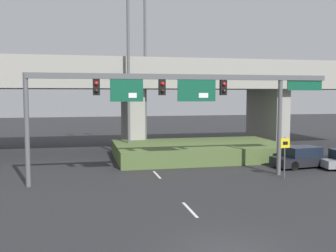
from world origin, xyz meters
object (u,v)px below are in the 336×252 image
speed_limit_sign (285,152)px  signal_gantry (179,93)px  highway_light_pole_near (145,56)px  parked_sedan_near_right (303,158)px  highway_light_pole_far (128,44)px

speed_limit_sign → signal_gantry: bearing=170.0°
signal_gantry → highway_light_pole_near: highway_light_pole_near is taller
parked_sedan_near_right → highway_light_pole_far: bearing=142.3°
highway_light_pole_far → signal_gantry: bearing=-77.6°
signal_gantry → speed_limit_sign: (6.48, -1.14, -3.63)m
signal_gantry → highway_light_pole_far: bearing=102.4°
speed_limit_sign → parked_sedan_near_right: size_ratio=0.54×
signal_gantry → highway_light_pole_near: bearing=91.2°
speed_limit_sign → highway_light_pole_near: 15.73m
highway_light_pole_near → parked_sedan_near_right: highway_light_pole_near is taller
highway_light_pole_far → parked_sedan_near_right: bearing=-30.7°
highway_light_pole_near → parked_sedan_near_right: size_ratio=3.42×
highway_light_pole_near → highway_light_pole_far: highway_light_pole_far is taller
highway_light_pole_near → highway_light_pole_far: size_ratio=0.92×
highway_light_pole_near → parked_sedan_near_right: (9.97, -9.23, -7.88)m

